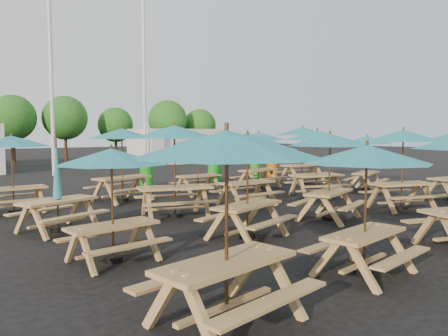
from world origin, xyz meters
TOP-DOWN VIEW (x-y plane):
  - ground at (0.00, 0.00)m, footprint 120.00×120.00m
  - picnic_unit_0 at (-5.89, -6.23)m, footprint 2.53×2.53m
  - picnic_unit_1 at (-5.93, -3.00)m, footprint 2.10×2.10m
  - picnic_unit_2 at (-5.97, 0.06)m, footprint 2.14×1.99m
  - picnic_unit_3 at (-6.26, 3.20)m, footprint 2.16×2.16m
  - picnic_unit_4 at (-3.02, -6.15)m, footprint 2.27×2.27m
  - picnic_unit_5 at (-2.90, -3.11)m, footprint 2.65×2.65m
  - picnic_unit_6 at (-2.90, -0.09)m, footprint 3.01×3.01m
  - picnic_unit_7 at (-2.85, 3.38)m, footprint 2.84×2.84m
  - picnic_unit_9 at (0.12, -2.89)m, footprint 2.76×2.76m
  - picnic_unit_10 at (-0.16, 0.11)m, footprint 2.22×2.22m
  - picnic_unit_11 at (0.08, 3.19)m, footprint 2.11×2.11m
  - picnic_unit_13 at (3.11, -3.19)m, footprint 2.91×2.91m
  - picnic_unit_14 at (3.12, 0.10)m, footprint 2.89×2.89m
  - picnic_unit_15 at (3.12, 3.21)m, footprint 2.62×2.62m
  - picnic_unit_18 at (6.05, 0.07)m, footprint 2.66×2.66m
  - picnic_unit_19 at (5.90, 3.33)m, footprint 2.59×2.59m
  - waste_bin_0 at (-0.36, 6.46)m, footprint 0.56×0.56m
  - waste_bin_1 at (3.07, 6.29)m, footprint 0.56×0.56m
  - waste_bin_2 at (3.37, 6.56)m, footprint 0.56×0.56m
  - waste_bin_3 at (6.03, 6.66)m, footprint 0.56×0.56m
  - waste_bin_4 at (6.99, 6.44)m, footprint 0.56×0.56m
  - mast_0 at (-2.00, 14.00)m, footprint 0.20×0.20m
  - mast_1 at (4.50, 16.00)m, footprint 0.20×0.20m
  - event_tent_1 at (9.00, 19.00)m, footprint 7.00×4.00m
  - tree_3 at (-1.75, 24.72)m, footprint 3.36×3.36m
  - tree_4 at (1.90, 24.26)m, footprint 3.41×3.41m
  - tree_5 at (6.22, 24.67)m, footprint 2.94×2.94m
  - tree_6 at (10.23, 22.90)m, footprint 3.38×3.38m
  - tree_7 at (13.63, 22.92)m, footprint 2.95×2.95m

SIDE VIEW (x-z plane):
  - ground at x=0.00m, z-range 0.00..0.00m
  - waste_bin_0 at x=-0.36m, z-range 0.00..0.91m
  - waste_bin_1 at x=3.07m, z-range 0.00..0.91m
  - waste_bin_2 at x=3.37m, z-range 0.00..0.91m
  - waste_bin_3 at x=6.03m, z-range 0.00..0.91m
  - waste_bin_4 at x=6.99m, z-range 0.00..0.91m
  - picnic_unit_2 at x=-5.97m, z-range -0.20..2.04m
  - event_tent_1 at x=9.00m, z-range 0.00..2.60m
  - picnic_unit_1 at x=-5.93m, z-range 0.75..2.79m
  - picnic_unit_4 at x=-3.02m, z-range 0.79..2.90m
  - picnic_unit_11 at x=0.08m, z-range 0.80..2.98m
  - picnic_unit_18 at x=6.05m, z-range 0.81..2.99m
  - picnic_unit_3 at x=-6.26m, z-range 0.83..3.06m
  - picnic_unit_5 at x=-2.90m, z-range 0.84..3.10m
  - picnic_unit_9 at x=0.12m, z-range 0.85..3.14m
  - picnic_unit_10 at x=-0.16m, z-range 0.86..3.16m
  - picnic_unit_0 at x=-5.89m, z-range 0.87..3.21m
  - picnic_unit_15 at x=3.12m, z-range 0.87..3.21m
  - picnic_unit_13 at x=3.11m, z-range 0.89..3.28m
  - picnic_unit_14 at x=3.12m, z-range 0.89..3.29m
  - picnic_unit_7 at x=-2.85m, z-range 0.91..3.38m
  - picnic_unit_6 at x=-2.90m, z-range 0.93..3.45m
  - picnic_unit_19 at x=5.90m, z-range 0.95..3.52m
  - tree_5 at x=6.22m, z-range 0.75..5.20m
  - tree_7 at x=13.63m, z-range 0.75..5.23m
  - tree_3 at x=-1.75m, z-range 0.86..5.95m
  - tree_6 at x=10.23m, z-range 0.86..5.99m
  - tree_4 at x=1.90m, z-range 0.87..6.04m
  - mast_0 at x=-2.00m, z-range 0.00..12.00m
  - mast_1 at x=4.50m, z-range 0.00..12.00m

